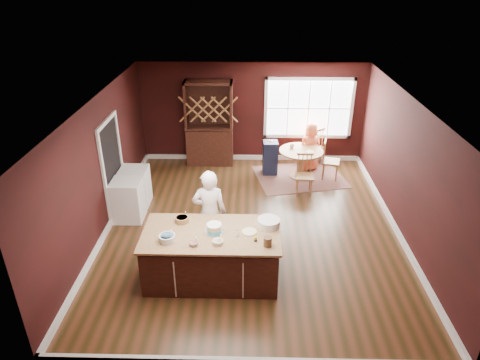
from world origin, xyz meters
name	(u,v)px	position (x,y,z in m)	size (l,w,h in m)	color
room_shell	(252,169)	(0.00, 0.00, 1.35)	(7.00, 7.00, 7.00)	#542D19
window	(309,108)	(1.50, 3.47, 1.50)	(2.36, 0.10, 1.66)	white
doorway	(113,169)	(-2.97, 0.60, 1.02)	(0.08, 1.26, 2.13)	white
kitchen_island	(212,256)	(-0.69, -1.61, 0.44)	(2.31, 1.21, 0.92)	#41221A
dining_table	(301,158)	(1.24, 2.37, 0.53)	(1.11, 1.11, 0.75)	brown
baker	(210,213)	(-0.78, -0.88, 0.86)	(0.63, 0.41, 1.71)	white
layer_cake	(214,228)	(-0.64, -1.57, 0.99)	(0.35, 0.35, 0.14)	white
bowl_blue	(167,238)	(-1.38, -1.86, 0.97)	(0.27, 0.27, 0.10)	white
bowl_yellow	(182,219)	(-1.23, -1.28, 0.97)	(0.24, 0.24, 0.09)	olive
bowl_pink	(193,244)	(-0.94, -1.98, 0.95)	(0.16, 0.16, 0.06)	silver
bowl_olive	(218,242)	(-0.56, -1.93, 0.95)	(0.18, 0.18, 0.07)	beige
drinking_glass	(237,233)	(-0.25, -1.71, 0.99)	(0.07, 0.07, 0.14)	silver
dinner_plate	(249,232)	(-0.05, -1.58, 0.93)	(0.25, 0.25, 0.02)	#FFEFC0
white_tub	(269,223)	(0.28, -1.38, 0.99)	(0.39, 0.39, 0.13)	silver
stoneware_crock	(268,242)	(0.24, -1.96, 1.00)	(0.14, 0.14, 0.16)	brown
toy_figurine	(255,239)	(0.05, -1.84, 0.96)	(0.05, 0.05, 0.09)	yellow
rug	(300,177)	(1.24, 2.37, 0.01)	(2.18, 1.68, 0.01)	brown
chair_east	(331,160)	(2.00, 2.32, 0.52)	(0.43, 0.41, 1.03)	#965F3A
chair_south	(305,175)	(1.24, 1.49, 0.50)	(0.42, 0.40, 0.99)	brown
chair_north	(312,145)	(1.64, 3.23, 0.54)	(0.45, 0.43, 1.07)	brown
seated_woman	(310,147)	(1.53, 2.87, 0.65)	(0.63, 0.41, 1.29)	#EE6A41
high_chair	(270,157)	(0.48, 2.59, 0.46)	(0.37, 0.37, 0.92)	black
toddler	(271,143)	(0.49, 2.72, 0.81)	(0.18, 0.14, 0.26)	#8CA5BF
table_plate	(310,152)	(1.45, 2.27, 0.76)	(0.20, 0.20, 0.02)	beige
table_cup	(292,146)	(1.02, 2.54, 0.80)	(0.12, 0.12, 0.09)	beige
hutch	(209,124)	(-1.14, 3.22, 1.14)	(1.24, 0.52, 2.28)	#3E2216
washer	(128,200)	(-2.64, 0.28, 0.45)	(0.62, 0.60, 0.90)	white
dryer	(135,186)	(-2.64, 0.92, 0.44)	(0.61, 0.59, 0.88)	silver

